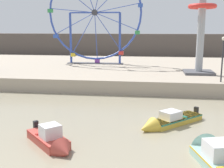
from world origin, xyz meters
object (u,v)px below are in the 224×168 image
object	(u,v)px
motorboat_seafoam	(215,155)
ferris_wheel_blue_frame	(95,14)
motorboat_mustard_yellow	(166,122)
drop_tower_steel_tower	(202,11)
promenade_lamp_near	(223,52)
motorboat_faded_red	(52,141)

from	to	relation	value
motorboat_seafoam	ferris_wheel_blue_frame	distance (m)	26.24
motorboat_mustard_yellow	ferris_wheel_blue_frame	xyz separation A→B (m)	(-8.04, 18.95, 6.98)
motorboat_mustard_yellow	drop_tower_steel_tower	world-z (taller)	drop_tower_steel_tower
ferris_wheel_blue_frame	drop_tower_steel_tower	xyz separation A→B (m)	(11.62, -6.39, -0.04)
drop_tower_steel_tower	promenade_lamp_near	distance (m)	5.72
motorboat_faded_red	drop_tower_steel_tower	world-z (taller)	drop_tower_steel_tower
motorboat_seafoam	promenade_lamp_near	size ratio (longest dim) A/B	1.34
motorboat_mustard_yellow	motorboat_seafoam	distance (m)	4.72
ferris_wheel_blue_frame	drop_tower_steel_tower	world-z (taller)	drop_tower_steel_tower
promenade_lamp_near	motorboat_mustard_yellow	bearing A→B (deg)	-120.05
drop_tower_steel_tower	motorboat_seafoam	bearing A→B (deg)	-95.79
motorboat_faded_red	ferris_wheel_blue_frame	distance (m)	24.01
drop_tower_steel_tower	motorboat_faded_red	bearing A→B (deg)	-118.98
motorboat_seafoam	drop_tower_steel_tower	size ratio (longest dim) A/B	0.36
drop_tower_steel_tower	promenade_lamp_near	size ratio (longest dim) A/B	3.76
motorboat_faded_red	drop_tower_steel_tower	xyz separation A→B (m)	(9.12, 16.47, 6.87)
motorboat_mustard_yellow	ferris_wheel_blue_frame	size ratio (longest dim) A/B	0.34
motorboat_mustard_yellow	motorboat_seafoam	size ratio (longest dim) A/B	0.82
promenade_lamp_near	drop_tower_steel_tower	bearing A→B (deg)	105.12
ferris_wheel_blue_frame	motorboat_mustard_yellow	bearing A→B (deg)	-67.01
motorboat_mustard_yellow	promenade_lamp_near	size ratio (longest dim) A/B	1.09
drop_tower_steel_tower	promenade_lamp_near	xyz separation A→B (m)	(1.17, -4.35, -3.52)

